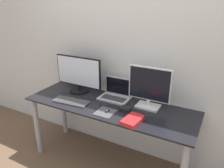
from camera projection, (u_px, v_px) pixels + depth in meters
The scene contains 10 objects.
wall_back at pixel (125, 51), 2.41m from camera, with size 7.00×0.05×2.50m.
desk at pixel (109, 116), 2.34m from camera, with size 1.82×0.61×0.75m.
monitor_left at pixel (78, 74), 2.54m from camera, with size 0.60×0.23×0.42m.
monitor_right at pixel (149, 88), 2.16m from camera, with size 0.43×0.16×0.43m.
laptop at pixel (116, 93), 2.43m from camera, with size 0.33×0.22×0.22m.
keyboard at pixel (71, 102), 2.34m from camera, with size 0.40×0.17×0.02m.
mousepad at pixel (105, 112), 2.13m from camera, with size 0.18×0.19×0.00m.
mouse at pixel (107, 110), 2.14m from camera, with size 0.04×0.06×0.03m.
book at pixel (133, 120), 1.96m from camera, with size 0.16×0.23×0.04m.
power_brick at pixel (126, 109), 2.16m from camera, with size 0.10×0.09×0.04m.
Camera 1 is at (1.00, -1.48, 1.79)m, focal length 35.00 mm.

